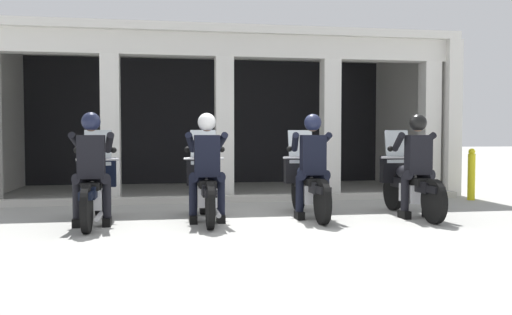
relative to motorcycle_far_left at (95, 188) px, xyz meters
name	(u,v)px	position (x,y,z in m)	size (l,w,h in m)	color
ground_plane	(235,198)	(2.39, 2.71, -0.50)	(80.00, 80.00, 0.00)	#999993
station_building	(214,99)	(2.16, 4.69, 1.61)	(9.78, 4.22, 3.39)	black
kerb_strip	(227,199)	(2.16, 2.10, -0.44)	(9.28, 0.24, 0.12)	#B7B5AD
motorcycle_far_left	(95,188)	(0.00, 0.00, 0.00)	(0.62, 2.04, 1.35)	black
police_officer_far_left	(92,159)	(0.00, -0.28, 0.44)	(0.63, 0.61, 1.58)	black
motorcycle_center_left	(206,186)	(1.60, 0.03, 0.00)	(0.62, 2.04, 1.35)	black
police_officer_center_left	(207,158)	(1.60, -0.25, 0.44)	(0.63, 0.61, 1.58)	black
motorcycle_center_right	(307,184)	(3.19, 0.13, 0.00)	(0.62, 2.04, 1.35)	black
police_officer_center_right	(312,157)	(3.19, -0.15, 0.44)	(0.63, 0.61, 1.58)	black
motorcycle_far_right	(409,184)	(4.79, -0.05, 0.00)	(0.62, 2.04, 1.35)	black
police_officer_far_right	(417,157)	(4.79, -0.34, 0.44)	(0.63, 0.61, 1.58)	black
bollard_kerbside	(471,174)	(6.87, 1.60, 0.00)	(0.14, 0.14, 1.01)	yellow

